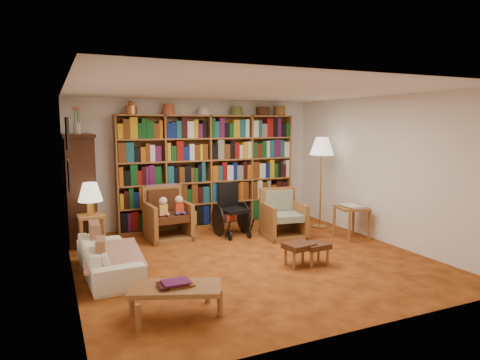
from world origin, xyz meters
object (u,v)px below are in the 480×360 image
floor_lamp (322,150)px  coffee_table (175,290)px  side_table_papers (352,212)px  footstool_a (299,247)px  sofa (109,258)px  armchair_sage (281,218)px  wheelchair (231,211)px  armchair_leather (167,217)px  footstool_b (315,247)px  side_table_lamp (92,225)px

floor_lamp → coffee_table: 4.70m
floor_lamp → side_table_papers: bearing=-87.1°
footstool_a → sofa: bearing=163.8°
armchair_sage → wheelchair: bearing=148.6°
side_table_papers → wheelchair: bearing=148.8°
footstool_a → armchair_leather: bearing=120.2°
wheelchair → footstool_b: (0.44, -2.08, -0.18)m
footstool_a → coffee_table: 2.22m
sofa → side_table_papers: bearing=-90.2°
coffee_table → footstool_a: bearing=22.4°
side_table_papers → footstool_a: size_ratio=1.39×
armchair_sage → wheelchair: size_ratio=0.90×
floor_lamp → wheelchair: bearing=172.9°
side_table_papers → armchair_leather: bearing=155.5°
side_table_lamp → footstool_a: bearing=-36.1°
sofa → side_table_lamp: (-0.10, 1.18, 0.21)m
sofa → armchair_leather: armchair_leather is taller
armchair_leather → floor_lamp: bearing=-9.1°
side_table_papers → footstool_a: 1.91m
floor_lamp → footstool_b: 2.63m
side_table_lamp → side_table_papers: side_table_lamp is taller
armchair_sage → side_table_lamp: bearing=173.6°
wheelchair → coffee_table: size_ratio=0.91×
side_table_lamp → armchair_leather: size_ratio=0.65×
wheelchair → armchair_sage: bearing=-31.4°
footstool_a → side_table_lamp: bearing=143.9°
side_table_lamp → armchair_leather: armchair_leather is taller
sofa → side_table_lamp: 1.21m
armchair_sage → sofa: bearing=-165.3°
footstool_b → coffee_table: coffee_table is taller
sofa → floor_lamp: (4.15, 1.08, 1.29)m
sofa → armchair_leather: size_ratio=1.74×
floor_lamp → side_table_lamp: bearing=178.5°
side_table_lamp → coffee_table: (0.58, -2.77, -0.15)m
footstool_a → floor_lamp: bearing=48.2°
floor_lamp → footstool_a: bearing=-131.8°
armchair_sage → floor_lamp: bearing=13.8°
sofa → armchair_leather: (1.20, 1.55, 0.14)m
armchair_sage → floor_lamp: (1.03, 0.25, 1.20)m
side_table_lamp → wheelchair: bearing=2.7°
sofa → wheelchair: bearing=-63.6°
sofa → side_table_papers: (4.20, 0.18, 0.24)m
wheelchair → footstool_a: wheelchair is taller
footstool_b → coffee_table: bearing=-160.7°
armchair_leather → footstool_b: (1.58, -2.32, -0.12)m
armchair_leather → footstool_a: (1.33, -2.29, -0.11)m
floor_lamp → side_table_papers: 1.38m
armchair_sage → side_table_papers: size_ratio=1.40×
armchair_leather → side_table_papers: bearing=-24.5°
footstool_a → footstool_b: footstool_a is taller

